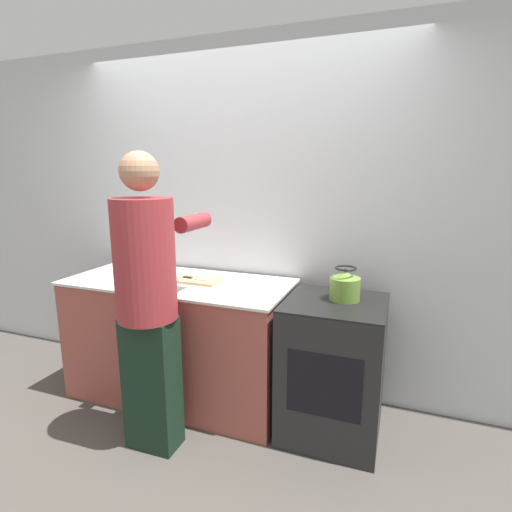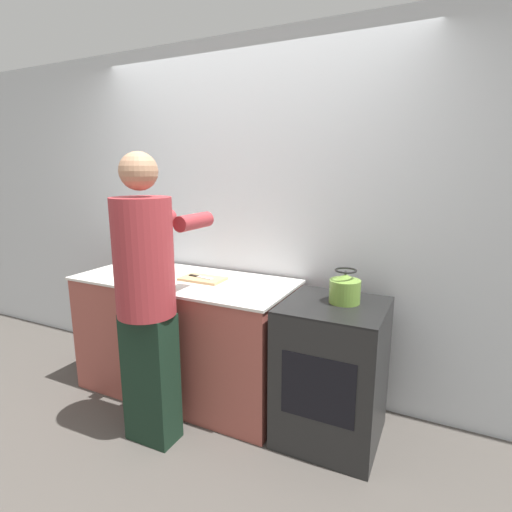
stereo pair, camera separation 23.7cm
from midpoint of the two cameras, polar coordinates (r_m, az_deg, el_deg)
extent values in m
plane|color=#4C4742|center=(2.89, -5.90, -23.04)|extent=(12.00, 12.00, 0.00)
cube|color=silver|center=(3.05, 1.13, 5.36)|extent=(8.00, 0.05, 2.60)
cube|color=#9E4C42|center=(3.08, -7.76, -11.40)|extent=(1.59, 0.69, 0.87)
cube|color=silver|center=(2.93, -8.01, -3.42)|extent=(1.62, 0.72, 0.02)
cube|color=black|center=(2.63, 13.43, -15.94)|extent=(0.60, 0.60, 0.87)
cube|color=black|center=(2.46, 13.94, -6.82)|extent=(0.60, 0.60, 0.01)
cube|color=black|center=(2.36, 11.80, -18.19)|extent=(0.42, 0.01, 0.38)
cube|color=black|center=(2.61, -12.16, -16.69)|extent=(0.31, 0.19, 0.83)
cylinder|color=maroon|center=(2.34, -12.99, -0.24)|extent=(0.34, 0.34, 0.69)
sphere|color=#A87A5B|center=(2.29, -13.58, 11.71)|extent=(0.21, 0.21, 0.21)
cylinder|color=maroon|center=(2.64, -11.53, 5.19)|extent=(0.10, 0.30, 0.10)
cylinder|color=maroon|center=(2.47, -6.13, 4.90)|extent=(0.10, 0.30, 0.10)
cube|color=tan|center=(2.87, -5.30, -3.31)|extent=(0.32, 0.19, 0.02)
cube|color=silver|center=(2.85, -4.95, -3.15)|extent=(0.13, 0.05, 0.01)
cube|color=black|center=(2.92, -6.56, -2.85)|extent=(0.08, 0.04, 0.01)
cylinder|color=olive|center=(2.47, 15.28, -4.93)|extent=(0.18, 0.18, 0.14)
cone|color=olive|center=(2.45, 15.40, -2.97)|extent=(0.15, 0.15, 0.04)
sphere|color=black|center=(2.44, 15.44, -2.32)|extent=(0.02, 0.02, 0.02)
torus|color=black|center=(2.44, 15.45, -2.01)|extent=(0.13, 0.13, 0.01)
cylinder|color=#426684|center=(3.04, -13.11, -2.10)|extent=(0.18, 0.18, 0.08)
cylinder|color=#4C4C51|center=(3.42, -13.72, -0.09)|extent=(0.15, 0.15, 0.13)
cylinder|color=#28231E|center=(3.41, -13.78, 1.10)|extent=(0.16, 0.16, 0.01)
camera|label=1|loc=(0.12, -87.26, 0.59)|focal=28.00mm
camera|label=2|loc=(0.12, 92.74, -0.59)|focal=28.00mm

